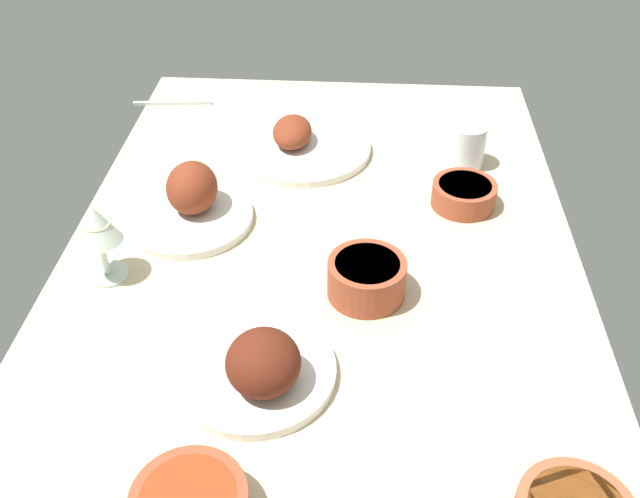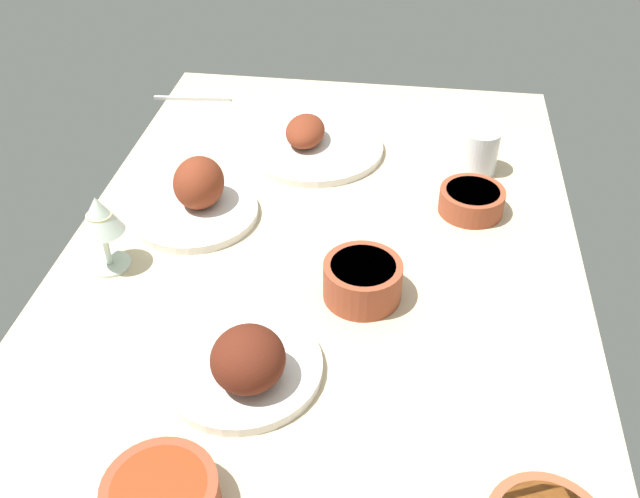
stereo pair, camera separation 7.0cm
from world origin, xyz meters
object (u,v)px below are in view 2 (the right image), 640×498
at_px(bowl_pasta, 363,279).
at_px(fork_loose, 192,98).
at_px(bowl_sauce, 161,497).
at_px(wine_glass, 99,218).
at_px(plate_near_viewer, 197,197).
at_px(bowl_onions, 472,200).
at_px(spoon_loose, 478,110).
at_px(plate_far_side, 245,363).
at_px(plate_center_main, 312,143).
at_px(water_tumbler, 480,152).

height_order(bowl_pasta, fork_loose, bowl_pasta).
bearing_deg(bowl_sauce, wine_glass, -151.54).
distance_m(plate_near_viewer, wine_glass, 0.21).
bearing_deg(fork_loose, bowl_onions, 144.31).
height_order(bowl_onions, spoon_loose, bowl_onions).
relative_size(plate_far_side, plate_center_main, 0.79).
xyz_separation_m(plate_far_side, spoon_loose, (-0.87, 0.36, -0.03)).
xyz_separation_m(water_tumbler, spoon_loose, (-0.26, 0.01, -0.04)).
xyz_separation_m(bowl_pasta, water_tumbler, (-0.41, 0.20, 0.01)).
xyz_separation_m(bowl_onions, wine_glass, (0.25, -0.61, 0.07)).
bearing_deg(plate_near_viewer, fork_loose, -162.51).
height_order(bowl_onions, wine_glass, wine_glass).
distance_m(plate_far_side, plate_center_main, 0.65).
bearing_deg(bowl_onions, wine_glass, -67.96).
bearing_deg(plate_near_viewer, plate_far_side, 24.79).
xyz_separation_m(bowl_onions, bowl_pasta, (0.27, -0.18, 0.01)).
height_order(wine_glass, fork_loose, wine_glass).
relative_size(bowl_onions, wine_glass, 0.87).
distance_m(bowl_onions, spoon_loose, 0.41).
bearing_deg(plate_near_viewer, plate_center_main, 145.54).
xyz_separation_m(bowl_pasta, bowl_sauce, (0.42, -0.20, -0.01)).
distance_m(plate_center_main, wine_glass, 0.52).
bearing_deg(bowl_pasta, fork_loose, -143.79).
height_order(bowl_pasta, water_tumbler, water_tumbler).
distance_m(bowl_onions, wine_glass, 0.67).
bearing_deg(bowl_sauce, spoon_loose, 159.42).
bearing_deg(bowl_pasta, wine_glass, -92.28).
bearing_deg(plate_center_main, spoon_loose, 122.15).
bearing_deg(plate_near_viewer, bowl_pasta, 59.84).
bearing_deg(bowl_onions, plate_near_viewer, -81.46).
bearing_deg(bowl_sauce, water_tumbler, 154.34).
height_order(plate_far_side, spoon_loose, plate_far_side).
bearing_deg(bowl_sauce, plate_center_main, 176.73).
bearing_deg(bowl_onions, water_tumbler, 172.84).
relative_size(plate_far_side, bowl_sauce, 1.69).
bearing_deg(spoon_loose, bowl_pasta, 145.16).
distance_m(water_tumbler, fork_loose, 0.70).
bearing_deg(spoon_loose, wine_glass, 118.01).
xyz_separation_m(wine_glass, fork_loose, (-0.62, -0.03, -0.10)).
distance_m(plate_center_main, water_tumbler, 0.35).
height_order(plate_far_side, plate_center_main, plate_far_side).
distance_m(plate_center_main, bowl_sauce, 0.86).
height_order(plate_near_viewer, plate_center_main, plate_near_viewer).
distance_m(plate_near_viewer, plate_center_main, 0.31).
bearing_deg(bowl_sauce, bowl_onions, 150.89).
bearing_deg(bowl_onions, bowl_pasta, -34.15).
relative_size(bowl_sauce, spoon_loose, 0.77).
relative_size(bowl_onions, bowl_pasta, 0.96).
xyz_separation_m(bowl_onions, fork_loose, (-0.37, -0.65, -0.02)).
bearing_deg(wine_glass, bowl_sauce, 28.46).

